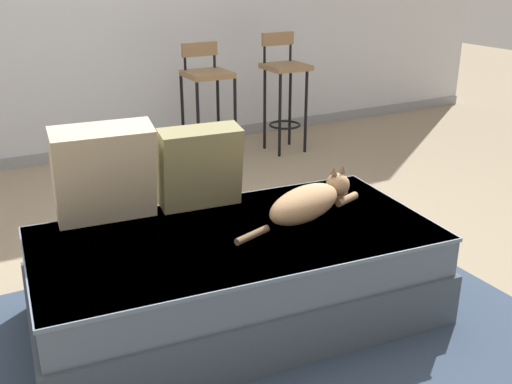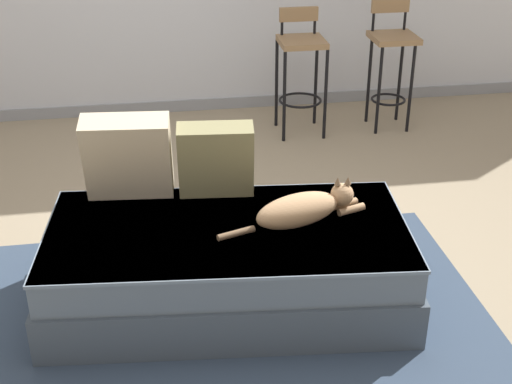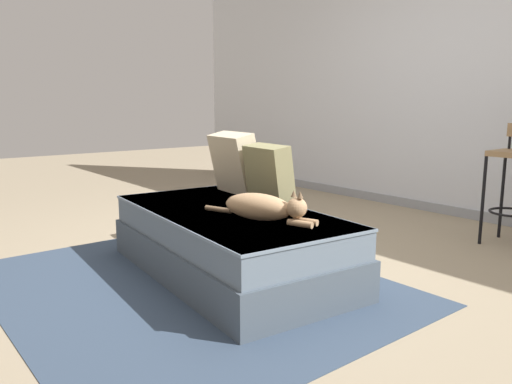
% 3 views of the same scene
% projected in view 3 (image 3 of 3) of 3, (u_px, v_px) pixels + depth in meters
% --- Properties ---
extents(ground_plane, '(16.00, 16.00, 0.00)m').
position_uv_depth(ground_plane, '(277.00, 261.00, 3.35)').
color(ground_plane, gray).
rests_on(ground_plane, ground).
extents(wall_back_panel, '(8.00, 0.10, 2.60)m').
position_uv_depth(wall_back_panel, '(466.00, 75.00, 4.51)').
color(wall_back_panel, silver).
rests_on(wall_back_panel, ground).
extents(wall_baseboard_trim, '(8.00, 0.02, 0.09)m').
position_uv_depth(wall_baseboard_trim, '(453.00, 211.00, 4.69)').
color(wall_baseboard_trim, gray).
rests_on(wall_baseboard_trim, ground).
extents(area_rug, '(2.39, 1.96, 0.01)m').
position_uv_depth(area_rug, '(187.00, 284.00, 2.92)').
color(area_rug, '#334256').
rests_on(area_rug, ground).
extents(couch, '(1.77, 1.02, 0.41)m').
position_uv_depth(couch, '(228.00, 241.00, 3.07)').
color(couch, '#44505B').
rests_on(couch, ground).
extents(throw_pillow_corner, '(0.44, 0.27, 0.44)m').
position_uv_depth(throw_pillow_corner, '(235.00, 163.00, 3.56)').
color(throw_pillow_corner, beige).
rests_on(throw_pillow_corner, couch).
extents(throw_pillow_middle, '(0.38, 0.22, 0.38)m').
position_uv_depth(throw_pillow_middle, '(269.00, 174.00, 3.22)').
color(throw_pillow_middle, '#847F56').
rests_on(throw_pillow_middle, couch).
extents(cat, '(0.73, 0.30, 0.19)m').
position_uv_depth(cat, '(263.00, 207.00, 2.74)').
color(cat, tan).
rests_on(cat, couch).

